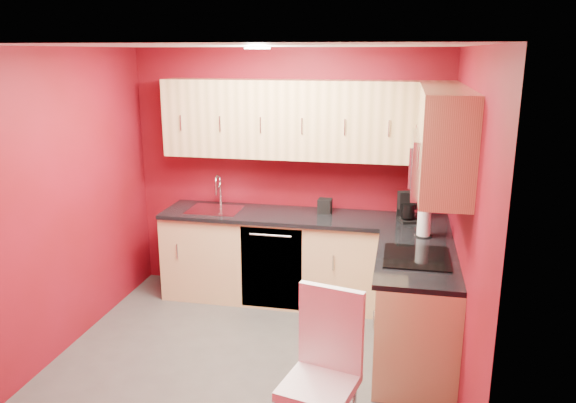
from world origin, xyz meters
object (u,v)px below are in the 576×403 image
(microwave, at_px, (438,164))
(coffee_maker, at_px, (409,207))
(napkin_holder, at_px, (325,206))
(paper_towel, at_px, (424,222))
(dining_chair, at_px, (319,378))
(sink, at_px, (215,206))

(microwave, height_order, coffee_maker, microwave)
(napkin_holder, bearing_deg, coffee_maker, -9.16)
(paper_towel, distance_m, dining_chair, 1.93)
(microwave, distance_m, napkin_holder, 1.63)
(sink, bearing_deg, microwave, -25.60)
(coffee_maker, bearing_deg, dining_chair, -122.45)
(paper_towel, relative_size, dining_chair, 0.25)
(napkin_holder, distance_m, paper_towel, 1.09)
(microwave, xyz_separation_m, dining_chair, (-0.69, -1.19, -1.13))
(coffee_maker, relative_size, dining_chair, 0.26)
(microwave, relative_size, coffee_maker, 2.76)
(paper_towel, bearing_deg, coffee_maker, 107.11)
(microwave, xyz_separation_m, coffee_maker, (-0.18, 0.97, -0.61))
(paper_towel, height_order, dining_chair, paper_towel)
(napkin_holder, distance_m, dining_chair, 2.36)
(coffee_maker, xyz_separation_m, paper_towel, (0.13, -0.42, -0.01))
(coffee_maker, distance_m, paper_towel, 0.44)
(sink, height_order, coffee_maker, sink)
(sink, distance_m, dining_chair, 2.64)
(coffee_maker, bearing_deg, microwave, -98.68)
(coffee_maker, xyz_separation_m, napkin_holder, (-0.81, 0.13, -0.07))
(sink, height_order, paper_towel, sink)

